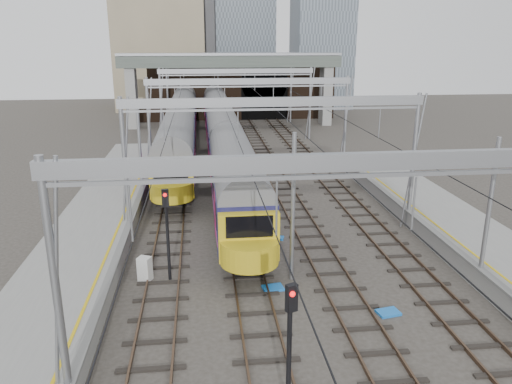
{
  "coord_description": "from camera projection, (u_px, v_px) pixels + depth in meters",
  "views": [
    {
      "loc": [
        -4.04,
        -19.04,
        10.83
      ],
      "look_at": [
        -0.97,
        8.35,
        2.4
      ],
      "focal_mm": 35.0,
      "sensor_mm": 36.0,
      "label": 1
    }
  ],
  "objects": [
    {
      "name": "equip_cover_a",
      "position": [
        277.0,
        238.0,
        28.34
      ],
      "size": [
        0.91,
        0.75,
        0.09
      ],
      "primitive_type": "cube",
      "rotation": [
        0.0,
        0.0,
        -0.27
      ],
      "color": "blue",
      "rests_on": "ground"
    },
    {
      "name": "ground",
      "position": [
        299.0,
        300.0,
        21.69
      ],
      "size": [
        160.0,
        160.0,
        0.0
      ],
      "primitive_type": "plane",
      "color": "#38332D",
      "rests_on": "ground"
    },
    {
      "name": "train_second",
      "position": [
        183.0,
        117.0,
        55.84
      ],
      "size": [
        2.94,
        50.88,
        5.0
      ],
      "color": "black",
      "rests_on": "ground"
    },
    {
      "name": "equip_cover_c",
      "position": [
        388.0,
        312.0,
        20.57
      ],
      "size": [
        1.01,
        0.8,
        0.11
      ],
      "primitive_type": "cube",
      "rotation": [
        0.0,
        0.0,
        0.19
      ],
      "color": "blue",
      "rests_on": "ground"
    },
    {
      "name": "relay_cabinet",
      "position": [
        145.0,
        269.0,
        23.3
      ],
      "size": [
        0.72,
        0.67,
        1.16
      ],
      "primitive_type": "cube",
      "rotation": [
        0.0,
        0.0,
        -0.41
      ],
      "color": "silver",
      "rests_on": "ground"
    },
    {
      "name": "city_skyline",
      "position": [
        237.0,
        1.0,
        83.96
      ],
      "size": [
        37.5,
        27.5,
        60.0
      ],
      "color": "tan",
      "rests_on": "ground"
    },
    {
      "name": "retaining_wall",
      "position": [
        238.0,
        88.0,
        69.93
      ],
      "size": [
        28.0,
        2.75,
        9.0
      ],
      "color": "black",
      "rests_on": "ground"
    },
    {
      "name": "tracks",
      "position": [
        259.0,
        196.0,
        35.94
      ],
      "size": [
        14.4,
        80.0,
        0.22
      ],
      "color": "#4C3828",
      "rests_on": "ground"
    },
    {
      "name": "equip_cover_b",
      "position": [
        273.0,
        288.0,
        22.61
      ],
      "size": [
        1.02,
        0.79,
        0.11
      ],
      "primitive_type": "cube",
      "rotation": [
        0.0,
        0.0,
        0.15
      ],
      "color": "blue",
      "rests_on": "ground"
    },
    {
      "name": "signal_near_centre",
      "position": [
        290.0,
        334.0,
        14.09
      ],
      "size": [
        0.36,
        0.45,
        4.48
      ],
      "rotation": [
        0.0,
        0.0,
        0.4
      ],
      "color": "black",
      "rests_on": "ground"
    },
    {
      "name": "platform_left",
      "position": [
        71.0,
        274.0,
        22.82
      ],
      "size": [
        4.32,
        55.0,
        1.12
      ],
      "color": "gray",
      "rests_on": "ground"
    },
    {
      "name": "train_main",
      "position": [
        219.0,
        119.0,
        54.23
      ],
      "size": [
        2.89,
        66.81,
        4.94
      ],
      "color": "black",
      "rests_on": "ground"
    },
    {
      "name": "signal_near_left",
      "position": [
        167.0,
        223.0,
        22.65
      ],
      "size": [
        0.33,
        0.45,
        4.49
      ],
      "rotation": [
        0.0,
        0.0,
        0.1
      ],
      "color": "black",
      "rests_on": "ground"
    },
    {
      "name": "overhead_line",
      "position": [
        250.0,
        95.0,
        40.19
      ],
      "size": [
        16.8,
        80.0,
        8.0
      ],
      "color": "gray",
      "rests_on": "ground"
    },
    {
      "name": "overbridge",
      "position": [
        231.0,
        69.0,
        63.28
      ],
      "size": [
        28.0,
        3.0,
        9.25
      ],
      "color": "gray",
      "rests_on": "ground"
    }
  ]
}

